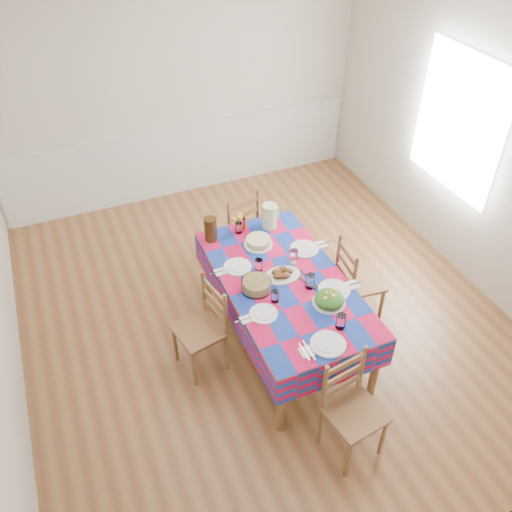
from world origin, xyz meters
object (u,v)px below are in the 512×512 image
(chair_far, at_px, (236,229))
(meat_platter, at_px, (282,274))
(tea_pitcher, at_px, (211,229))
(chair_near, at_px, (351,409))
(chair_left, at_px, (203,328))
(dining_table, at_px, (284,287))
(chair_right, at_px, (356,282))
(green_pitcher, at_px, (269,216))

(chair_far, bearing_deg, meat_platter, 74.47)
(tea_pitcher, relative_size, chair_far, 0.25)
(chair_near, bearing_deg, chair_far, 80.73)
(chair_left, bearing_deg, dining_table, 77.00)
(meat_platter, xyz_separation_m, chair_right, (0.76, -0.05, -0.32))
(chair_right, bearing_deg, chair_left, 95.51)
(meat_platter, height_order, chair_left, chair_left)
(meat_platter, height_order, tea_pitcher, tea_pitcher)
(tea_pitcher, height_order, chair_far, tea_pitcher)
(chair_far, height_order, chair_left, chair_far)
(chair_near, bearing_deg, dining_table, 80.85)
(dining_table, distance_m, chair_right, 0.79)
(dining_table, distance_m, green_pitcher, 0.82)
(green_pitcher, distance_m, chair_right, 1.04)
(green_pitcher, distance_m, chair_left, 1.29)
(meat_platter, height_order, chair_far, chair_far)
(meat_platter, distance_m, tea_pitcher, 0.84)
(green_pitcher, xyz_separation_m, chair_near, (-0.20, -1.97, -0.41))
(green_pitcher, relative_size, chair_right, 0.27)
(green_pitcher, relative_size, tea_pitcher, 1.03)
(green_pitcher, height_order, chair_left, green_pitcher)
(chair_near, bearing_deg, chair_left, 113.13)
(chair_near, height_order, chair_left, chair_near)
(chair_left, bearing_deg, meat_platter, 81.37)
(tea_pitcher, xyz_separation_m, chair_far, (0.40, 0.40, -0.39))
(chair_right, bearing_deg, tea_pitcher, 61.15)
(chair_near, distance_m, chair_right, 1.42)
(chair_left, bearing_deg, chair_far, 134.68)
(tea_pitcher, bearing_deg, meat_platter, -61.83)
(dining_table, bearing_deg, green_pitcher, 75.60)
(dining_table, xyz_separation_m, meat_platter, (0.00, 0.06, 0.11))
(meat_platter, bearing_deg, chair_left, -176.30)
(meat_platter, relative_size, green_pitcher, 1.34)
(dining_table, bearing_deg, chair_right, 0.32)
(chair_left, height_order, chair_right, chair_right)
(meat_platter, relative_size, tea_pitcher, 1.38)
(green_pitcher, xyz_separation_m, chair_right, (0.56, -0.77, -0.41))
(dining_table, relative_size, chair_right, 2.09)
(dining_table, relative_size, tea_pitcher, 7.97)
(tea_pitcher, relative_size, chair_left, 0.26)
(dining_table, xyz_separation_m, green_pitcher, (0.20, 0.77, 0.20))
(chair_near, distance_m, chair_far, 2.39)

